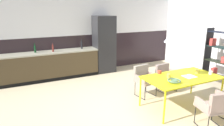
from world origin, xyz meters
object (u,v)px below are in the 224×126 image
at_px(fruit_bowl, 174,81).
at_px(pendant_lamp_over_table_far, 196,37).
at_px(bottle_spice_small, 82,45).
at_px(mug_wide_latte, 159,72).
at_px(mug_dark_espresso, 197,72).
at_px(armchair_near_window, 216,105).
at_px(mug_tall_blue, 211,73).
at_px(bottle_wine_green, 35,49).
at_px(armchair_corner_seat, 165,74).
at_px(mug_white_ceramic, 169,76).
at_px(refrigerator_column, 104,44).
at_px(bottle_vinegar_dark, 53,48).
at_px(armchair_far_side, 144,77).
at_px(open_shelf_unit, 222,56).
at_px(pendant_lamp_over_table_near, 172,37).
at_px(dining_table, 182,78).
at_px(open_book, 189,76).

bearing_deg(fruit_bowl, pendant_lamp_over_table_far, 17.47).
distance_m(bottle_spice_small, pendant_lamp_over_table_far, 3.71).
distance_m(mug_wide_latte, mug_dark_espresso, 0.89).
height_order(armchair_near_window, mug_wide_latte, mug_wide_latte).
distance_m(mug_tall_blue, bottle_wine_green, 4.98).
relative_size(armchair_corner_seat, mug_white_ceramic, 6.15).
xyz_separation_m(refrigerator_column, mug_wide_latte, (0.17, -2.88, -0.22)).
bearing_deg(mug_wide_latte, mug_tall_blue, -27.32).
relative_size(armchair_corner_seat, mug_dark_espresso, 5.91).
height_order(armchair_near_window, bottle_vinegar_dark, bottle_vinegar_dark).
relative_size(mug_dark_espresso, bottle_vinegar_dark, 0.47).
bearing_deg(mug_dark_espresso, mug_wide_latte, 155.01).
height_order(armchair_far_side, mug_white_ceramic, mug_white_ceramic).
xyz_separation_m(fruit_bowl, open_shelf_unit, (2.51, 0.78, 0.11)).
bearing_deg(pendant_lamp_over_table_near, pendant_lamp_over_table_far, -0.12).
bearing_deg(refrigerator_column, mug_dark_espresso, -73.24).
relative_size(dining_table, open_shelf_unit, 1.01).
distance_m(armchair_near_window, mug_dark_espresso, 1.17).
bearing_deg(mug_dark_espresso, bottle_vinegar_dark, 130.69).
bearing_deg(fruit_bowl, bottle_vinegar_dark, 118.50).
bearing_deg(armchair_corner_seat, open_shelf_unit, 162.88).
distance_m(open_shelf_unit, pendant_lamp_over_table_far, 1.96).
relative_size(armchair_near_window, open_book, 2.97).
xyz_separation_m(fruit_bowl, bottle_spice_small, (-0.89, 3.51, 0.26)).
bearing_deg(open_shelf_unit, armchair_corner_seat, -101.04).
distance_m(open_book, mug_tall_blue, 0.59).
relative_size(mug_tall_blue, bottle_vinegar_dark, 0.44).
relative_size(fruit_bowl, mug_tall_blue, 2.40).
relative_size(refrigerator_column, pendant_lamp_over_table_far, 1.79).
relative_size(armchair_far_side, mug_white_ceramic, 6.69).
xyz_separation_m(refrigerator_column, bottle_wine_green, (-2.30, 0.08, 0.02)).
bearing_deg(mug_wide_latte, armchair_near_window, -80.50).
bearing_deg(mug_tall_blue, armchair_corner_seat, 110.57).
bearing_deg(refrigerator_column, bottle_spice_small, 177.19).
distance_m(armchair_near_window, mug_tall_blue, 1.19).
xyz_separation_m(open_book, bottle_spice_small, (-1.46, 3.38, 0.29)).
bearing_deg(bottle_vinegar_dark, armchair_near_window, -62.53).
xyz_separation_m(refrigerator_column, bottle_spice_small, (-0.81, 0.04, 0.04)).
relative_size(armchair_far_side, bottle_vinegar_dark, 3.01).
bearing_deg(bottle_spice_small, armchair_far_side, -69.04).
distance_m(armchair_far_side, open_book, 1.15).
relative_size(dining_table, pendant_lamp_over_table_near, 1.64).
distance_m(armchair_near_window, open_book, 0.96).
bearing_deg(armchair_near_window, bottle_spice_small, 118.66).
bearing_deg(dining_table, mug_white_ceramic, 169.17).
xyz_separation_m(dining_table, bottle_vinegar_dark, (-2.28, 3.23, 0.31)).
bearing_deg(mug_wide_latte, fruit_bowl, -98.74).
height_order(open_book, mug_white_ceramic, mug_white_ceramic).
height_order(mug_white_ceramic, bottle_wine_green, bottle_wine_green).
xyz_separation_m(armchair_near_window, mug_dark_espresso, (0.58, 0.98, 0.28)).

